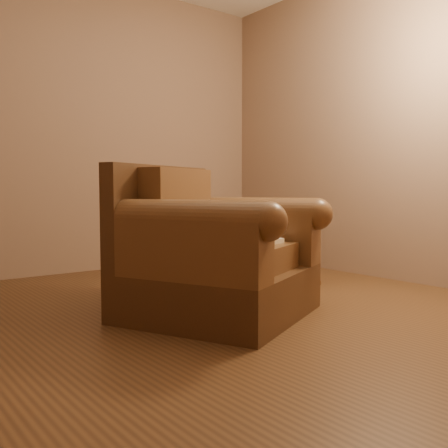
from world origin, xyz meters
TOP-DOWN VIEW (x-y plane):
  - floor at (0.00, 0.00)m, footprint 4.00×4.00m
  - room at (0.00, 0.00)m, footprint 4.02×4.02m
  - armchair at (0.10, -0.01)m, footprint 1.33×1.30m
  - teddy_bear at (0.11, 0.09)m, footprint 0.18×0.21m
  - guidebook at (0.24, -0.19)m, footprint 0.43×0.31m
  - side_table at (1.26, 0.34)m, footprint 0.37×0.37m

SIDE VIEW (x-z plane):
  - floor at x=0.00m, z-range 0.00..0.00m
  - side_table at x=1.26m, z-range 0.02..0.54m
  - armchair at x=0.10m, z-range -0.10..0.81m
  - guidebook at x=0.24m, z-range 0.44..0.47m
  - teddy_bear at x=0.11m, z-range 0.41..0.66m
  - room at x=0.00m, z-range 0.36..3.07m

